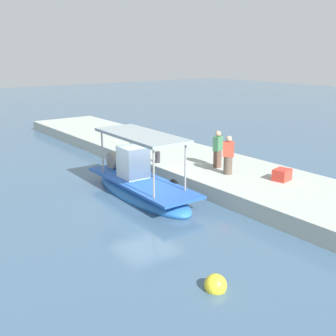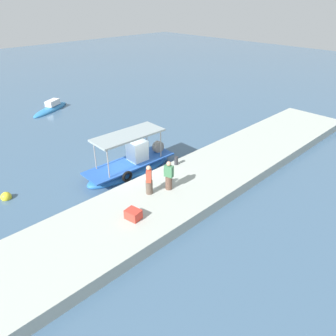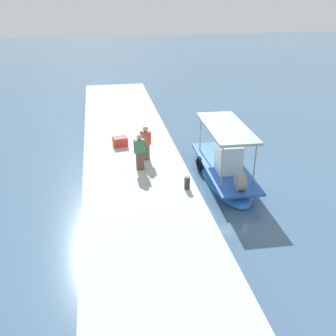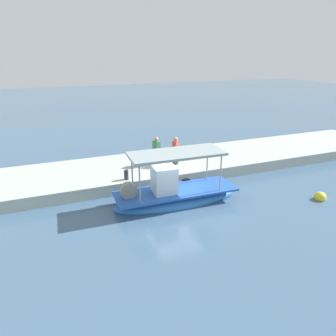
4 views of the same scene
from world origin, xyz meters
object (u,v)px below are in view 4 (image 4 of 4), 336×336
(cargo_crate, at_px, (197,151))
(fisherman_near_bollard, at_px, (176,152))
(fisherman_by_crate, at_px, (157,152))
(marker_buoy, at_px, (320,197))
(main_fishing_boat, at_px, (174,194))
(mooring_bollard, at_px, (126,175))

(cargo_crate, bearing_deg, fisherman_near_bollard, 29.33)
(fisherman_by_crate, height_order, marker_buoy, fisherman_by_crate)
(fisherman_by_crate, height_order, cargo_crate, fisherman_by_crate)
(main_fishing_boat, xyz_separation_m, fisherman_by_crate, (-0.47, -4.00, 0.98))
(fisherman_by_crate, relative_size, marker_buoy, 2.93)
(cargo_crate, bearing_deg, marker_buoy, 116.46)
(fisherman_near_bollard, bearing_deg, fisherman_by_crate, -20.66)
(marker_buoy, bearing_deg, cargo_crate, -63.54)
(fisherman_near_bollard, xyz_separation_m, marker_buoy, (-5.61, 6.04, -1.32))
(main_fishing_boat, xyz_separation_m, cargo_crate, (-3.59, -4.73, 0.44))
(main_fishing_boat, distance_m, marker_buoy, 7.58)
(fisherman_near_bollard, distance_m, fisherman_by_crate, 1.16)
(cargo_crate, bearing_deg, main_fishing_boat, 52.78)
(fisherman_near_bollard, relative_size, fisherman_by_crate, 0.99)
(main_fishing_boat, relative_size, mooring_bollard, 11.89)
(mooring_bollard, height_order, marker_buoy, mooring_bollard)
(main_fishing_boat, bearing_deg, marker_buoy, 161.12)
(main_fishing_boat, height_order, cargo_crate, main_fishing_boat)
(cargo_crate, relative_size, marker_buoy, 1.23)
(cargo_crate, xyz_separation_m, marker_buoy, (-3.57, 7.18, -0.78))
(mooring_bollard, xyz_separation_m, cargo_crate, (-5.48, -2.47, -0.03))
(fisherman_near_bollard, relative_size, cargo_crate, 2.37)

